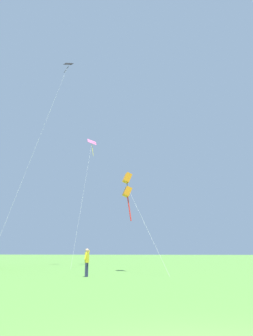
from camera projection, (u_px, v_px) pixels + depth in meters
kite_black_large at (63, 78)px, 37.01m from camera, size 2.96×8.76×23.22m
kite_orange_box at (127, 186)px, 25.65m from camera, size 3.84×4.54×7.53m
kite_pink_low at (91, 148)px, 38.64m from camera, size 1.13×7.70×14.72m
person_foreground_watcher at (87, 260)px, 19.66m from camera, size 0.23×0.53×1.64m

